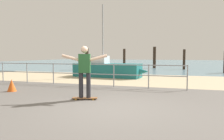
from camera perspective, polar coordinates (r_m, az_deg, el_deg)
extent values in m
cube|color=#605B56|center=(4.81, -4.56, -13.38)|extent=(24.00, 10.00, 0.04)
cube|color=tan|center=(12.46, 9.18, -2.61)|extent=(24.00, 6.00, 0.04)
cube|color=slate|center=(40.32, 14.72, 1.91)|extent=(72.00, 50.00, 0.04)
cylinder|color=gray|center=(12.56, -27.76, -0.57)|extent=(0.05, 0.05, 1.05)
cylinder|color=gray|center=(11.52, -22.29, -0.79)|extent=(0.05, 0.05, 1.05)
cylinder|color=gray|center=(10.61, -15.79, -1.03)|extent=(0.05, 0.05, 1.05)
cylinder|color=gray|center=(9.85, -8.19, -1.30)|extent=(0.05, 0.05, 1.05)
cylinder|color=gray|center=(9.30, 0.49, -1.58)|extent=(0.05, 0.05, 1.05)
cylinder|color=gray|center=(8.98, 10.03, -1.84)|extent=(0.05, 0.05, 1.05)
cylinder|color=gray|center=(8.92, 19.98, -2.07)|extent=(0.05, 0.05, 1.05)
cylinder|color=gray|center=(10.17, -12.17, 1.61)|extent=(10.86, 0.04, 0.04)
cylinder|color=gray|center=(10.20, -12.14, -0.87)|extent=(10.86, 0.04, 0.04)
cube|color=#19666B|center=(13.61, -1.37, -0.09)|extent=(4.51, 1.81, 0.90)
cone|color=#19666B|center=(12.88, 7.61, -0.37)|extent=(1.17, 0.86, 0.77)
cylinder|color=#9EA0A5|center=(13.76, -2.55, 9.79)|extent=(0.10, 0.10, 3.82)
cube|color=silver|center=(13.83, -3.66, 2.87)|extent=(1.28, 1.01, 0.50)
cube|color=brown|center=(6.79, -7.46, -7.61)|extent=(0.82, 0.41, 0.02)
cylinder|color=orange|center=(6.83, -5.01, -7.86)|extent=(0.07, 0.05, 0.06)
cylinder|color=orange|center=(6.68, -5.17, -8.15)|extent=(0.07, 0.05, 0.06)
cylinder|color=orange|center=(6.92, -9.67, -7.76)|extent=(0.07, 0.05, 0.06)
cylinder|color=orange|center=(6.77, -9.93, -8.03)|extent=(0.07, 0.05, 0.06)
cylinder|color=#26262B|center=(6.70, -6.48, -4.17)|extent=(0.14, 0.14, 0.80)
cylinder|color=#26262B|center=(6.73, -8.50, -4.15)|extent=(0.14, 0.14, 0.80)
cube|color=#26592D|center=(6.65, -7.55, 1.82)|extent=(0.40, 0.29, 0.60)
sphere|color=beige|center=(6.65, -7.59, 5.61)|extent=(0.22, 0.22, 0.22)
cylinder|color=beige|center=(6.59, -3.73, 3.38)|extent=(0.56, 0.24, 0.23)
cylinder|color=beige|center=(6.73, -11.32, 3.32)|extent=(0.56, 0.24, 0.23)
cylinder|color=#332319|center=(20.61, -6.90, 3.00)|extent=(0.34, 0.34, 2.12)
cylinder|color=#332319|center=(22.43, 3.38, 3.11)|extent=(0.27, 0.27, 2.12)
cylinder|color=#332319|center=(23.41, 11.57, 3.38)|extent=(0.33, 0.33, 2.37)
cylinder|color=#332319|center=(22.01, 19.18, 2.75)|extent=(0.25, 0.25, 2.03)
cone|color=#E55919|center=(9.09, -25.83, -3.86)|extent=(0.36, 0.36, 0.50)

